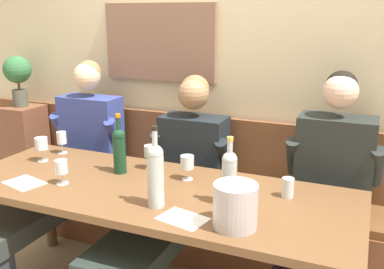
{
  "coord_description": "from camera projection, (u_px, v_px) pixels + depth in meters",
  "views": [
    {
      "loc": [
        1.02,
        -1.69,
        1.62
      ],
      "look_at": [
        0.12,
        0.46,
        0.96
      ],
      "focal_mm": 40.37,
      "sensor_mm": 36.0,
      "label": 1
    }
  ],
  "objects": [
    {
      "name": "room_wall_back",
      "position": [
        212.0,
        47.0,
        2.91
      ],
      "size": [
        6.8,
        0.12,
        2.8
      ],
      "color": "beige",
      "rests_on": "ground"
    },
    {
      "name": "wood_wainscot_panel",
      "position": [
        209.0,
        180.0,
        3.11
      ],
      "size": [
        6.8,
        0.03,
        0.91
      ],
      "primitive_type": "cube",
      "color": "brown",
      "rests_on": "ground"
    },
    {
      "name": "wall_bench",
      "position": [
        198.0,
        215.0,
        2.97
      ],
      "size": [
        2.45,
        0.42,
        0.94
      ],
      "color": "brown",
      "rests_on": "ground"
    },
    {
      "name": "dining_table",
      "position": [
        151.0,
        202.0,
        2.29
      ],
      "size": [
        2.15,
        0.8,
        0.74
      ],
      "color": "brown",
      "rests_on": "ground"
    },
    {
      "name": "person_center_left_seat",
      "position": [
        63.0,
        168.0,
        2.88
      ],
      "size": [
        0.54,
        1.22,
        1.31
      ],
      "color": "#313440",
      "rests_on": "ground"
    },
    {
      "name": "person_left_seat",
      "position": [
        172.0,
        189.0,
        2.58
      ],
      "size": [
        0.53,
        1.23,
        1.24
      ],
      "color": "#372E3E",
      "rests_on": "ground"
    },
    {
      "name": "person_center_right_seat",
      "position": [
        326.0,
        208.0,
        2.26
      ],
      "size": [
        0.53,
        1.23,
        1.32
      ],
      "color": "#363740",
      "rests_on": "ground"
    },
    {
      "name": "ice_bucket",
      "position": [
        235.0,
        206.0,
        1.83
      ],
      "size": [
        0.19,
        0.19,
        0.2
      ],
      "primitive_type": "cylinder",
      "color": "#BBB3B5",
      "rests_on": "dining_table"
    },
    {
      "name": "wine_bottle_green_tall",
      "position": [
        156.0,
        173.0,
        2.0
      ],
      "size": [
        0.08,
        0.08,
        0.39
      ],
      "color": "#B6C0BA",
      "rests_on": "dining_table"
    },
    {
      "name": "wine_bottle_amber_mid",
      "position": [
        229.0,
        176.0,
        2.03
      ],
      "size": [
        0.07,
        0.07,
        0.34
      ],
      "color": "#B6C2C0",
      "rests_on": "dining_table"
    },
    {
      "name": "wine_bottle_clear_water",
      "position": [
        119.0,
        149.0,
        2.44
      ],
      "size": [
        0.07,
        0.07,
        0.35
      ],
      "color": "#163B24",
      "rests_on": "dining_table"
    },
    {
      "name": "wine_glass_near_bucket",
      "position": [
        61.0,
        168.0,
        2.29
      ],
      "size": [
        0.07,
        0.07,
        0.13
      ],
      "color": "silver",
      "rests_on": "dining_table"
    },
    {
      "name": "wine_glass_left_end",
      "position": [
        41.0,
        144.0,
        2.64
      ],
      "size": [
        0.08,
        0.08,
        0.15
      ],
      "color": "silver",
      "rests_on": "dining_table"
    },
    {
      "name": "wine_glass_by_bottle",
      "position": [
        150.0,
        152.0,
        2.51
      ],
      "size": [
        0.07,
        0.07,
        0.14
      ],
      "color": "silver",
      "rests_on": "dining_table"
    },
    {
      "name": "wine_glass_center_rear",
      "position": [
        62.0,
        139.0,
        2.8
      ],
      "size": [
        0.06,
        0.06,
        0.14
      ],
      "color": "silver",
      "rests_on": "dining_table"
    },
    {
      "name": "wine_glass_center_front",
      "position": [
        187.0,
        163.0,
        2.35
      ],
      "size": [
        0.07,
        0.07,
        0.14
      ],
      "color": "silver",
      "rests_on": "dining_table"
    },
    {
      "name": "water_tumbler_right",
      "position": [
        288.0,
        188.0,
        2.14
      ],
      "size": [
        0.06,
        0.06,
        0.1
      ],
      "primitive_type": "cylinder",
      "color": "silver",
      "rests_on": "dining_table"
    },
    {
      "name": "tasting_sheet_left_guest",
      "position": [
        183.0,
        219.0,
        1.92
      ],
      "size": [
        0.24,
        0.19,
        0.0
      ],
      "primitive_type": "cube",
      "rotation": [
        0.0,
        0.0,
        -0.22
      ],
      "color": "white",
      "rests_on": "dining_table"
    },
    {
      "name": "tasting_sheet_right_guest",
      "position": [
        24.0,
        183.0,
        2.33
      ],
      "size": [
        0.24,
        0.2,
        0.0
      ],
      "primitive_type": "cube",
      "rotation": [
        0.0,
        0.0,
        -0.27
      ],
      "color": "white",
      "rests_on": "dining_table"
    },
    {
      "name": "corner_pedestal",
      "position": [
        27.0,
        161.0,
        3.53
      ],
      "size": [
        0.28,
        0.28,
        0.91
      ],
      "primitive_type": "cube",
      "color": "brown",
      "rests_on": "ground"
    },
    {
      "name": "potted_plant",
      "position": [
        18.0,
        74.0,
        3.34
      ],
      "size": [
        0.21,
        0.21,
        0.4
      ],
      "color": "#4F5345",
      "rests_on": "corner_pedestal"
    }
  ]
}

